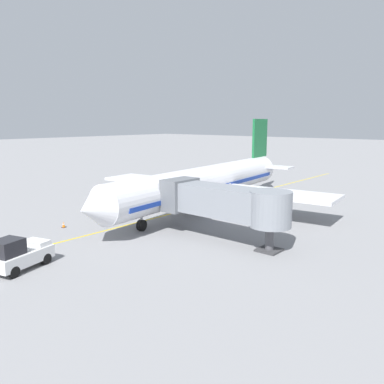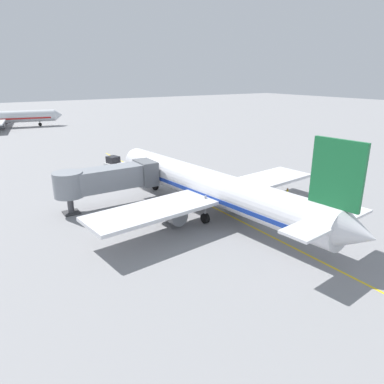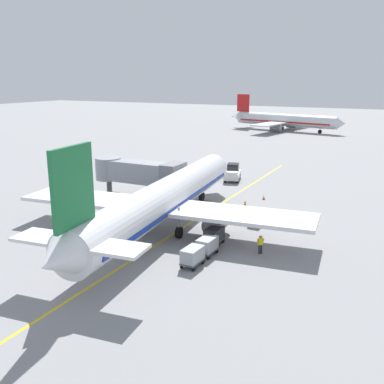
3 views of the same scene
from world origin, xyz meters
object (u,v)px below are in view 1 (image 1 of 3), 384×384
object	(u,v)px
pushback_tractor	(18,254)
safety_cone_nose_left	(64,225)
baggage_tug_trailing	(124,202)
parked_airliner	(206,183)
ground_crew_loader	(122,205)
baggage_tug_spare	(169,199)
ground_crew_marshaller	(153,205)
baggage_cart_front	(176,193)
jet_bridge	(223,202)
baggage_cart_second_in_train	(186,190)
baggage_cart_third_in_train	(199,188)
baggage_tug_lead	(181,194)
ground_crew_wing_walker	(154,189)

from	to	relation	value
pushback_tractor	safety_cone_nose_left	bearing A→B (deg)	-47.45
pushback_tractor	baggage_tug_trailing	size ratio (longest dim) A/B	1.87
parked_airliner	ground_crew_loader	bearing A→B (deg)	54.16
baggage_tug_spare	ground_crew_marshaller	distance (m)	4.69
baggage_cart_front	jet_bridge	bearing A→B (deg)	145.61
baggage_cart_second_in_train	baggage_cart_third_in_train	bearing A→B (deg)	-92.22
baggage_cart_front	ground_crew_marshaller	world-z (taller)	ground_crew_marshaller
baggage_tug_lead	baggage_cart_front	world-z (taller)	baggage_tug_lead
jet_bridge	baggage_tug_lead	bearing A→B (deg)	-36.64
jet_bridge	pushback_tractor	xyz separation A→B (m)	(6.88, 14.97, -2.35)
baggage_cart_third_in_train	ground_crew_marshaller	size ratio (longest dim) A/B	1.73
jet_bridge	ground_crew_wing_walker	size ratio (longest dim) A/B	7.31
baggage_cart_second_in_train	safety_cone_nose_left	xyz separation A→B (m)	(-1.18, 19.69, -0.66)
baggage_cart_front	ground_crew_loader	xyz separation A→B (m)	(-0.46, 9.48, 0.00)
baggage_cart_front	baggage_tug_spare	bearing A→B (deg)	115.85
baggage_tug_lead	baggage_tug_trailing	world-z (taller)	same
baggage_tug_trailing	safety_cone_nose_left	xyz separation A→B (m)	(-2.42, 9.67, -0.42)
ground_crew_marshaller	baggage_cart_third_in_train	bearing A→B (deg)	-75.13
parked_airliner	baggage_tug_spare	xyz separation A→B (m)	(4.92, 1.09, -2.47)
baggage_tug_lead	baggage_tug_spare	bearing A→B (deg)	110.94
ground_crew_wing_walker	ground_crew_loader	size ratio (longest dim) A/B	1.00
baggage_cart_third_in_train	ground_crew_loader	xyz separation A→B (m)	(-0.84, 14.69, 0.00)
baggage_tug_lead	ground_crew_marshaller	size ratio (longest dim) A/B	1.60
baggage_tug_spare	baggage_cart_front	bearing A→B (deg)	-64.15
parked_airliner	baggage_cart_third_in_train	distance (m)	9.69
baggage_tug_lead	baggage_cart_third_in_train	xyz separation A→B (m)	(0.28, -4.24, 0.24)
baggage_cart_third_in_train	ground_crew_wing_walker	distance (m)	6.47
pushback_tractor	ground_crew_wing_walker	bearing A→B (deg)	-63.51
ground_crew_loader	ground_crew_marshaller	world-z (taller)	same
jet_bridge	baggage_tug_lead	size ratio (longest dim) A/B	4.58
pushback_tractor	baggage_cart_front	bearing A→B (deg)	-72.01
ground_crew_marshaller	safety_cone_nose_left	xyz separation A→B (m)	(2.17, 10.08, -0.66)
baggage_cart_third_in_train	baggage_cart_front	bearing A→B (deg)	94.18
ground_crew_loader	ground_crew_marshaller	distance (m)	3.44
ground_crew_wing_walker	baggage_cart_third_in_train	bearing A→B (deg)	-129.63
baggage_tug_lead	baggage_tug_spare	xyz separation A→B (m)	(-1.38, 3.60, 0.00)
ground_crew_wing_walker	ground_crew_loader	distance (m)	10.91
baggage_cart_front	safety_cone_nose_left	world-z (taller)	baggage_cart_front
baggage_tug_spare	ground_crew_loader	size ratio (longest dim) A/B	1.64
baggage_cart_second_in_train	ground_crew_loader	xyz separation A→B (m)	(-0.94, 12.06, 0.00)
baggage_cart_third_in_train	safety_cone_nose_left	xyz separation A→B (m)	(-1.08, 22.32, -0.66)
ground_crew_wing_walker	ground_crew_marshaller	world-z (taller)	same
baggage_tug_trailing	baggage_tug_spare	size ratio (longest dim) A/B	0.93
baggage_tug_spare	safety_cone_nose_left	xyz separation A→B (m)	(0.58, 14.48, -0.42)
baggage_tug_spare	baggage_cart_front	size ratio (longest dim) A/B	0.95
baggage_cart_second_in_train	safety_cone_nose_left	world-z (taller)	baggage_cart_second_in_train
baggage_cart_third_in_train	ground_crew_loader	size ratio (longest dim) A/B	1.73
pushback_tractor	baggage_cart_third_in_train	distance (m)	31.70
pushback_tractor	ground_crew_loader	distance (m)	17.62
baggage_cart_second_in_train	baggage_cart_third_in_train	size ratio (longest dim) A/B	1.00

